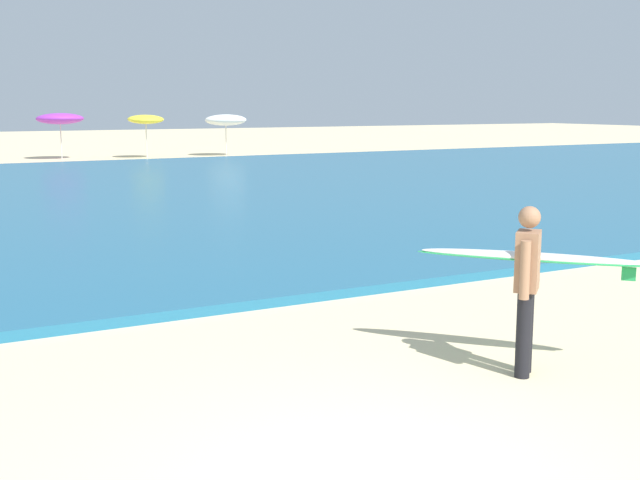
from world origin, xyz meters
TOP-DOWN VIEW (x-y plane):
  - sea at (0.00, 19.02)m, footprint 120.00×28.00m
  - surfer_with_board at (2.85, 1.51)m, footprint 1.87×2.07m
  - beach_umbrella_4 at (4.98, 36.65)m, footprint 2.26×2.28m
  - beach_umbrella_5 at (8.93, 35.55)m, footprint 1.80×1.81m
  - beach_umbrella_6 at (13.13, 35.30)m, footprint 2.17×2.17m

SIDE VIEW (x-z plane):
  - sea at x=0.00m, z-range 0.00..0.14m
  - surfer_with_board at x=2.85m, z-range 0.16..1.89m
  - beach_umbrella_6 at x=13.13m, z-range 0.78..2.95m
  - beach_umbrella_5 at x=8.93m, z-range 0.83..3.04m
  - beach_umbrella_4 at x=4.98m, z-range 0.84..3.13m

